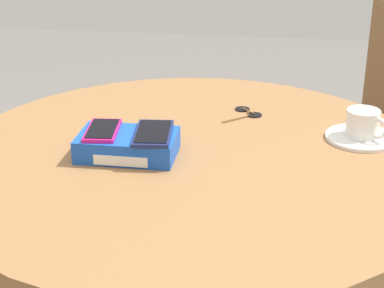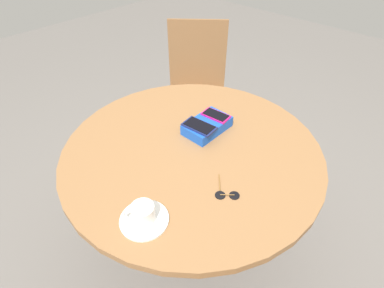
% 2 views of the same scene
% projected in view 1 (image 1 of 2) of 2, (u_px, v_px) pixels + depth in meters
% --- Properties ---
extents(round_table, '(1.05, 1.05, 0.73)m').
position_uv_depth(round_table, '(192.00, 191.00, 1.40)').
color(round_table, '#2D2D2D').
rests_on(round_table, ground_plane).
extents(phone_box, '(0.20, 0.13, 0.05)m').
position_uv_depth(phone_box, '(128.00, 145.00, 1.34)').
color(phone_box, blue).
rests_on(phone_box, round_table).
extents(phone_magenta, '(0.08, 0.13, 0.01)m').
position_uv_depth(phone_magenta, '(102.00, 130.00, 1.34)').
color(phone_magenta, '#D11975').
rests_on(phone_magenta, phone_box).
extents(phone_navy, '(0.09, 0.14, 0.01)m').
position_uv_depth(phone_navy, '(153.00, 133.00, 1.32)').
color(phone_navy, navy).
rests_on(phone_navy, phone_box).
extents(saucer, '(0.16, 0.16, 0.01)m').
position_uv_depth(saucer, '(361.00, 137.00, 1.43)').
color(saucer, white).
rests_on(saucer, round_table).
extents(coffee_cup, '(0.09, 0.08, 0.06)m').
position_uv_depth(coffee_cup, '(364.00, 123.00, 1.41)').
color(coffee_cup, white).
rests_on(coffee_cup, saucer).
extents(sunglasses, '(0.09, 0.12, 0.01)m').
position_uv_depth(sunglasses, '(247.00, 113.00, 1.58)').
color(sunglasses, black).
rests_on(sunglasses, round_table).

